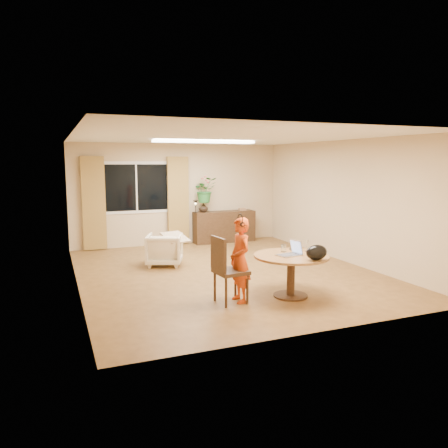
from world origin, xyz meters
name	(u,v)px	position (x,y,z in m)	size (l,w,h in m)	color
floor	(226,272)	(0.00, 0.00, 0.00)	(6.50, 6.50, 0.00)	brown
ceiling	(226,137)	(0.00, 0.00, 2.60)	(6.50, 6.50, 0.00)	white
wall_back	(179,194)	(0.00, 3.25, 1.30)	(5.50, 5.50, 0.00)	tan
wall_left	(74,212)	(-2.75, 0.00, 1.30)	(6.50, 6.50, 0.00)	tan
wall_right	(344,201)	(2.75, 0.00, 1.30)	(6.50, 6.50, 0.00)	tan
window	(136,188)	(-1.10, 3.23, 1.50)	(1.70, 0.03, 1.30)	white
curtain_left	(94,203)	(-2.15, 3.15, 1.15)	(0.55, 0.08, 2.25)	olive
curtain_right	(178,201)	(-0.05, 3.15, 1.15)	(0.55, 0.08, 2.25)	olive
ceiling_panel	(205,142)	(0.00, 1.20, 2.57)	(2.20, 0.35, 0.05)	white
dining_table	(291,264)	(0.39, -1.82, 0.53)	(1.19, 1.19, 0.68)	brown
dining_chair	(231,270)	(-0.62, -1.75, 0.52)	(0.50, 0.45, 1.04)	#301D10
child	(240,260)	(-0.47, -1.75, 0.65)	(0.31, 0.48, 1.31)	red
laptop	(288,248)	(0.32, -1.84, 0.80)	(0.37, 0.25, 0.25)	#B7B7BC
tumbler	(284,248)	(0.39, -1.56, 0.74)	(0.08, 0.08, 0.12)	white
wine_glass	(307,246)	(0.76, -1.67, 0.78)	(0.07, 0.07, 0.19)	white
pot_lid	(295,249)	(0.66, -1.49, 0.69)	(0.20, 0.20, 0.03)	white
handbag	(317,252)	(0.55, -2.28, 0.79)	(0.35, 0.20, 0.23)	black
armchair	(165,250)	(-0.96, 1.01, 0.33)	(0.70, 0.72, 0.66)	beige
throw	(175,233)	(-0.76, 0.92, 0.67)	(0.45, 0.55, 0.03)	beige
sideboard	(224,227)	(1.18, 3.01, 0.42)	(1.66, 0.41, 0.83)	#301D10
vase	(203,207)	(0.59, 3.01, 0.95)	(0.24, 0.24, 0.25)	black
bouquet	(205,190)	(0.63, 3.01, 1.41)	(0.59, 0.51, 0.66)	#2F6425
book_stack	(242,209)	(1.70, 3.01, 0.87)	(0.19, 0.14, 0.08)	brown
desk_lamp	(196,206)	(0.36, 2.96, 1.00)	(0.14, 0.14, 0.34)	black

